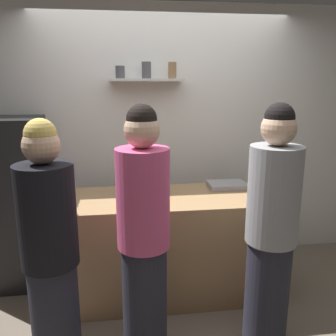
{
  "coord_description": "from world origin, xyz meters",
  "views": [
    {
      "loc": [
        -0.42,
        -2.39,
        1.85
      ],
      "look_at": [
        -0.04,
        0.48,
        1.15
      ],
      "focal_mm": 38.06,
      "sensor_mm": 36.0,
      "label": 1
    }
  ],
  "objects_px": {
    "baking_pan": "(227,185)",
    "wine_bottle_dark_glass": "(162,181)",
    "utensil_holder": "(70,186)",
    "person_grey_hoodie": "(271,235)",
    "wine_bottle_green_glass": "(60,198)",
    "person_pink_top": "(144,239)",
    "refrigerator": "(12,203)",
    "water_bottle_plastic": "(125,185)",
    "person_blonde": "(51,258)"
  },
  "relations": [
    {
      "from": "refrigerator",
      "to": "utensil_holder",
      "type": "distance_m",
      "value": 0.59
    },
    {
      "from": "person_blonde",
      "to": "baking_pan",
      "type": "bearing_deg",
      "value": 70.12
    },
    {
      "from": "water_bottle_plastic",
      "to": "baking_pan",
      "type": "bearing_deg",
      "value": 7.92
    },
    {
      "from": "wine_bottle_dark_glass",
      "to": "person_grey_hoodie",
      "type": "height_order",
      "value": "person_grey_hoodie"
    },
    {
      "from": "water_bottle_plastic",
      "to": "person_pink_top",
      "type": "bearing_deg",
      "value": -82.52
    },
    {
      "from": "person_blonde",
      "to": "wine_bottle_dark_glass",
      "type": "bearing_deg",
      "value": 85.0
    },
    {
      "from": "baking_pan",
      "to": "wine_bottle_dark_glass",
      "type": "height_order",
      "value": "wine_bottle_dark_glass"
    },
    {
      "from": "wine_bottle_green_glass",
      "to": "wine_bottle_dark_glass",
      "type": "height_order",
      "value": "wine_bottle_green_glass"
    },
    {
      "from": "baking_pan",
      "to": "person_blonde",
      "type": "height_order",
      "value": "person_blonde"
    },
    {
      "from": "baking_pan",
      "to": "person_blonde",
      "type": "bearing_deg",
      "value": -143.75
    },
    {
      "from": "wine_bottle_green_glass",
      "to": "water_bottle_plastic",
      "type": "bearing_deg",
      "value": 33.61
    },
    {
      "from": "wine_bottle_dark_glass",
      "to": "water_bottle_plastic",
      "type": "xyz_separation_m",
      "value": [
        -0.33,
        -0.09,
        -0.0
      ]
    },
    {
      "from": "person_grey_hoodie",
      "to": "refrigerator",
      "type": "bearing_deg",
      "value": 26.06
    },
    {
      "from": "water_bottle_plastic",
      "to": "person_blonde",
      "type": "bearing_deg",
      "value": -117.45
    },
    {
      "from": "wine_bottle_green_glass",
      "to": "person_blonde",
      "type": "xyz_separation_m",
      "value": [
        0.02,
        -0.57,
        -0.19
      ]
    },
    {
      "from": "refrigerator",
      "to": "utensil_holder",
      "type": "relative_size",
      "value": 7.44
    },
    {
      "from": "refrigerator",
      "to": "utensil_holder",
      "type": "height_order",
      "value": "refrigerator"
    },
    {
      "from": "refrigerator",
      "to": "wine_bottle_dark_glass",
      "type": "height_order",
      "value": "refrigerator"
    },
    {
      "from": "baking_pan",
      "to": "wine_bottle_green_glass",
      "type": "bearing_deg",
      "value": -162.27
    },
    {
      "from": "refrigerator",
      "to": "person_grey_hoodie",
      "type": "height_order",
      "value": "person_grey_hoodie"
    },
    {
      "from": "utensil_holder",
      "to": "person_grey_hoodie",
      "type": "distance_m",
      "value": 1.76
    },
    {
      "from": "wine_bottle_green_glass",
      "to": "wine_bottle_dark_glass",
      "type": "distance_m",
      "value": 0.91
    },
    {
      "from": "refrigerator",
      "to": "water_bottle_plastic",
      "type": "relative_size",
      "value": 7.11
    },
    {
      "from": "wine_bottle_dark_glass",
      "to": "water_bottle_plastic",
      "type": "relative_size",
      "value": 1.26
    },
    {
      "from": "wine_bottle_green_glass",
      "to": "wine_bottle_dark_glass",
      "type": "bearing_deg",
      "value": 26.79
    },
    {
      "from": "wine_bottle_green_glass",
      "to": "baking_pan",
      "type": "bearing_deg",
      "value": 17.73
    },
    {
      "from": "utensil_holder",
      "to": "wine_bottle_green_glass",
      "type": "distance_m",
      "value": 0.51
    },
    {
      "from": "utensil_holder",
      "to": "wine_bottle_green_glass",
      "type": "xyz_separation_m",
      "value": [
        -0.0,
        -0.5,
        0.05
      ]
    },
    {
      "from": "person_pink_top",
      "to": "baking_pan",
      "type": "bearing_deg",
      "value": 137.92
    },
    {
      "from": "wine_bottle_dark_glass",
      "to": "water_bottle_plastic",
      "type": "height_order",
      "value": "wine_bottle_dark_glass"
    },
    {
      "from": "utensil_holder",
      "to": "water_bottle_plastic",
      "type": "height_order",
      "value": "water_bottle_plastic"
    },
    {
      "from": "refrigerator",
      "to": "wine_bottle_green_glass",
      "type": "height_order",
      "value": "refrigerator"
    },
    {
      "from": "baking_pan",
      "to": "person_grey_hoodie",
      "type": "xyz_separation_m",
      "value": [
        0.02,
        -0.97,
        -0.06
      ]
    },
    {
      "from": "baking_pan",
      "to": "wine_bottle_dark_glass",
      "type": "distance_m",
      "value": 0.61
    },
    {
      "from": "person_blonde",
      "to": "person_grey_hoodie",
      "type": "relative_size",
      "value": 0.96
    },
    {
      "from": "baking_pan",
      "to": "person_pink_top",
      "type": "relative_size",
      "value": 0.2
    },
    {
      "from": "baking_pan",
      "to": "person_grey_hoodie",
      "type": "relative_size",
      "value": 0.2
    },
    {
      "from": "baking_pan",
      "to": "person_grey_hoodie",
      "type": "bearing_deg",
      "value": -89.0
    },
    {
      "from": "utensil_holder",
      "to": "wine_bottle_dark_glass",
      "type": "bearing_deg",
      "value": -6.42
    },
    {
      "from": "refrigerator",
      "to": "person_pink_top",
      "type": "xyz_separation_m",
      "value": [
        1.13,
        -1.11,
        0.08
      ]
    },
    {
      "from": "person_blonde",
      "to": "person_grey_hoodie",
      "type": "distance_m",
      "value": 1.42
    },
    {
      "from": "baking_pan",
      "to": "wine_bottle_dark_glass",
      "type": "relative_size",
      "value": 1.23
    },
    {
      "from": "person_pink_top",
      "to": "person_grey_hoodie",
      "type": "height_order",
      "value": "person_grey_hoodie"
    },
    {
      "from": "refrigerator",
      "to": "baking_pan",
      "type": "distance_m",
      "value": 1.98
    },
    {
      "from": "wine_bottle_dark_glass",
      "to": "person_pink_top",
      "type": "xyz_separation_m",
      "value": [
        -0.22,
        -0.88,
        -0.14
      ]
    },
    {
      "from": "person_pink_top",
      "to": "person_grey_hoodie",
      "type": "distance_m",
      "value": 0.85
    },
    {
      "from": "refrigerator",
      "to": "wine_bottle_dark_glass",
      "type": "xyz_separation_m",
      "value": [
        1.36,
        -0.23,
        0.23
      ]
    },
    {
      "from": "wine_bottle_green_glass",
      "to": "person_grey_hoodie",
      "type": "bearing_deg",
      "value": -19.66
    },
    {
      "from": "utensil_holder",
      "to": "water_bottle_plastic",
      "type": "bearing_deg",
      "value": -20.19
    },
    {
      "from": "baking_pan",
      "to": "water_bottle_plastic",
      "type": "xyz_separation_m",
      "value": [
        -0.93,
        -0.13,
        0.07
      ]
    }
  ]
}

